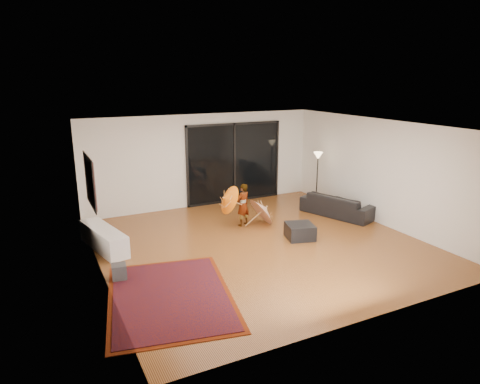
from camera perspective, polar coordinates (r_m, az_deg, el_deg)
floor at (r=9.90m, az=2.74°, el=-6.97°), size 7.00×7.00×0.00m
ceiling at (r=9.23m, az=2.95°, el=8.76°), size 7.00×7.00×0.00m
wall_back at (r=12.57m, az=-4.98°, el=4.21°), size 7.00×0.00×7.00m
wall_front at (r=6.78m, az=17.48°, el=-6.09°), size 7.00×0.00×7.00m
wall_left at (r=8.40m, az=-18.52°, el=-2.09°), size 0.00×7.00×7.00m
wall_right at (r=11.55m, az=18.19°, el=2.53°), size 0.00×7.00×7.00m
sliding_door at (r=12.96m, az=-0.79°, el=3.92°), size 3.06×0.07×2.40m
painting at (r=9.29m, az=-19.37°, el=1.37°), size 0.04×1.28×1.08m
media_console at (r=10.03m, az=-17.70°, el=-5.92°), size 0.81×1.80×0.48m
speaker at (r=8.53m, az=-15.81°, el=-10.23°), size 0.30×0.30×0.30m
persian_rug at (r=7.79m, az=-9.29°, el=-13.54°), size 2.62×3.28×0.02m
sofa at (r=12.11m, az=12.91°, el=-1.69°), size 1.45×2.17×0.59m
ottoman at (r=10.27m, az=7.99°, el=-5.20°), size 0.77×0.77×0.36m
floor_lamp at (r=12.88m, az=10.33°, el=3.80°), size 0.27×0.27×1.57m
child at (r=10.93m, az=0.40°, el=-1.72°), size 0.47×0.38×1.11m
parasol_orange at (r=10.60m, az=-2.13°, el=-1.24°), size 0.48×0.74×0.83m
parasol_white at (r=11.09m, az=3.52°, el=-1.76°), size 0.62×0.82×0.93m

